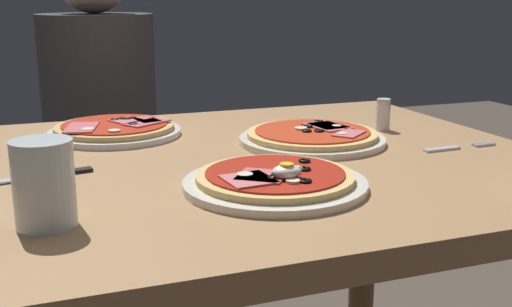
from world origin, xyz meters
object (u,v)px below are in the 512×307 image
object	(u,v)px
pizza_foreground	(275,181)
fork	(454,148)
water_glass_far	(45,190)
diner_person	(103,160)
pizza_across_right	(115,130)
knife	(39,176)
salt_shaker	(383,115)
dining_table	(242,221)
pizza_across_left	(313,137)

from	to	relation	value
pizza_foreground	fork	distance (m)	0.42
pizza_foreground	water_glass_far	xyz separation A→B (m)	(-0.32, -0.05, 0.04)
fork	diner_person	world-z (taller)	diner_person
fork	pizza_across_right	bearing A→B (deg)	149.53
knife	salt_shaker	size ratio (longest dim) A/B	2.91
pizza_foreground	diner_person	world-z (taller)	diner_person
pizza_foreground	water_glass_far	world-z (taller)	water_glass_far
pizza_across_right	fork	xyz separation A→B (m)	(0.57, -0.34, -0.01)
dining_table	knife	distance (m)	0.36
knife	pizza_across_left	bearing A→B (deg)	7.88
dining_table	pizza_foreground	distance (m)	0.23
pizza_across_left	fork	world-z (taller)	pizza_across_left
pizza_across_left	salt_shaker	xyz separation A→B (m)	(0.19, 0.05, 0.02)
pizza_foreground	diner_person	size ratio (longest dim) A/B	0.23
pizza_foreground	pizza_across_right	xyz separation A→B (m)	(-0.17, 0.45, 0.00)
pizza_across_left	water_glass_far	world-z (taller)	water_glass_far
water_glass_far	fork	bearing A→B (deg)	12.24
dining_table	water_glass_far	distance (m)	0.45
water_glass_far	knife	distance (m)	0.23
pizza_across_left	pizza_across_right	world-z (taller)	same
pizza_across_right	knife	size ratio (longest dim) A/B	1.36
fork	knife	bearing A→B (deg)	174.64
water_glass_far	diner_person	world-z (taller)	diner_person
pizza_foreground	salt_shaker	world-z (taller)	salt_shaker
pizza_foreground	pizza_across_left	distance (m)	0.31
pizza_foreground	pizza_across_left	size ratio (longest dim) A/B	0.97
pizza_across_left	fork	xyz separation A→B (m)	(0.22, -0.14, -0.01)
pizza_across_left	pizza_foreground	bearing A→B (deg)	-125.80
pizza_across_left	water_glass_far	bearing A→B (deg)	-149.49
dining_table	knife	world-z (taller)	knife
pizza_foreground	pizza_across_left	world-z (taller)	pizza_foreground
knife	salt_shaker	bearing A→B (deg)	10.19
pizza_foreground	water_glass_far	size ratio (longest dim) A/B	2.50
water_glass_far	diner_person	distance (m)	1.09
pizza_across_left	knife	xyz separation A→B (m)	(-0.50, -0.07, -0.01)
pizza_across_left	diner_person	size ratio (longest dim) A/B	0.24
dining_table	salt_shaker	world-z (taller)	salt_shaker
pizza_foreground	salt_shaker	xyz separation A→B (m)	(0.37, 0.30, 0.02)
salt_shaker	fork	bearing A→B (deg)	-79.59
pizza_across_right	knife	world-z (taller)	pizza_across_right
dining_table	knife	bearing A→B (deg)	-177.89
pizza_across_right	dining_table	bearing A→B (deg)	-54.47
pizza_across_left	knife	world-z (taller)	pizza_across_left
dining_table	pizza_across_left	xyz separation A→B (m)	(0.17, 0.06, 0.13)
water_glass_far	diner_person	xyz separation A→B (m)	(0.19, 1.05, -0.24)
pizza_across_left	pizza_across_right	bearing A→B (deg)	150.26
pizza_foreground	salt_shaker	size ratio (longest dim) A/B	4.09
knife	diner_person	size ratio (longest dim) A/B	0.17
pizza_foreground	pizza_across_left	bearing A→B (deg)	54.20
pizza_foreground	fork	xyz separation A→B (m)	(0.40, 0.11, -0.01)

